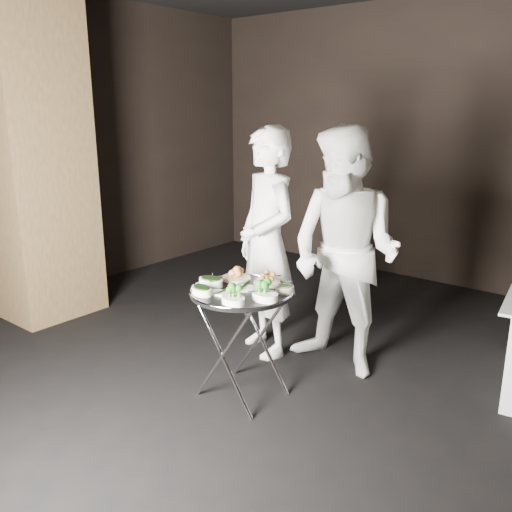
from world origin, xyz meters
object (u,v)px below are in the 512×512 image
Objects in this scene: tray_stand at (242,338)px; waiter_left at (267,243)px; waiter_right at (345,253)px; serving_tray at (241,291)px.

waiter_left reaches higher than tray_stand.
waiter_right reaches higher than tray_stand.
waiter_right is (0.31, 0.77, 0.48)m from tray_stand.
tray_stand is 0.41× the size of waiter_right.
waiter_right is at bearing 67.67° from serving_tray.
serving_tray is at bearing -40.42° from waiter_left.
serving_tray is 0.84m from waiter_right.
waiter_left reaches higher than serving_tray.
serving_tray reaches higher than tray_stand.
serving_tray is (-0.00, -0.00, 0.33)m from tray_stand.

